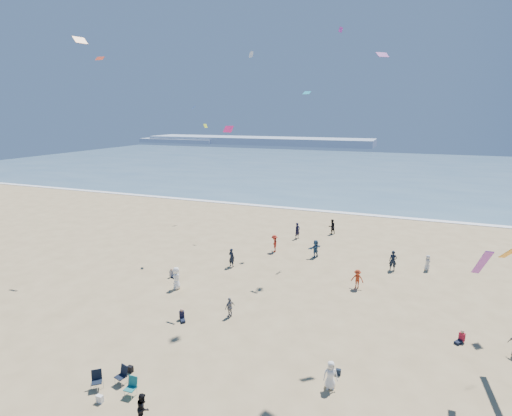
% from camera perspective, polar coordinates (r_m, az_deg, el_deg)
% --- Properties ---
extents(ocean, '(220.00, 100.00, 0.06)m').
position_cam_1_polar(ocean, '(109.00, 15.78, 5.33)').
color(ocean, '#476B84').
rests_on(ocean, ground).
extents(surf_line, '(220.00, 1.20, 0.08)m').
position_cam_1_polar(surf_line, '(60.16, 11.00, -0.56)').
color(surf_line, white).
rests_on(surf_line, ground).
extents(headland_far, '(110.00, 20.00, 3.20)m').
position_cam_1_polar(headland_far, '(195.96, 0.17, 9.61)').
color(headland_far, '#7A8EA8').
rests_on(headland_far, ground).
extents(headland_near, '(40.00, 14.00, 2.00)m').
position_cam_1_polar(headland_near, '(209.32, -10.75, 9.46)').
color(headland_near, '#7A8EA8').
rests_on(headland_near, ground).
extents(standing_flyers, '(25.58, 40.29, 1.88)m').
position_cam_1_polar(standing_flyers, '(33.03, 8.52, -10.69)').
color(standing_flyers, silver).
rests_on(standing_flyers, ground).
extents(seated_group, '(23.97, 19.53, 0.84)m').
position_cam_1_polar(seated_group, '(25.53, -3.40, -19.38)').
color(seated_group, white).
rests_on(seated_group, ground).
extents(chair_cluster, '(2.73, 1.59, 1.00)m').
position_cam_1_polar(chair_cluster, '(24.02, -19.40, -22.32)').
color(chair_cluster, black).
rests_on(chair_cluster, ground).
extents(white_tote, '(0.35, 0.20, 0.40)m').
position_cam_1_polar(white_tote, '(23.64, -21.42, -24.05)').
color(white_tote, silver).
rests_on(white_tote, ground).
extents(black_backpack, '(0.30, 0.22, 0.38)m').
position_cam_1_polar(black_backpack, '(25.24, -17.52, -21.10)').
color(black_backpack, black).
rests_on(black_backpack, ground).
extents(navy_bag, '(0.28, 0.18, 0.34)m').
position_cam_1_polar(navy_bag, '(24.49, 11.67, -21.96)').
color(navy_bag, black).
rests_on(navy_bag, ground).
extents(kites_aloft, '(40.04, 42.14, 29.26)m').
position_cam_1_polar(kites_aloft, '(25.51, 18.01, 13.62)').
color(kites_aloft, silver).
rests_on(kites_aloft, ground).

